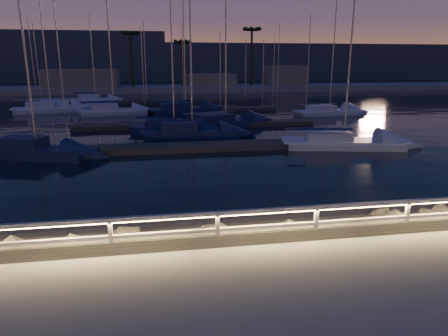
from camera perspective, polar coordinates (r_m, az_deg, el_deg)
The scene contains 20 objects.
ground at distance 12.31m, azimuth 8.49°, elevation -10.21°, with size 400.00×400.00×0.00m, color #A29C92.
harbor_water at distance 42.39m, azimuth -4.62°, elevation 6.48°, with size 400.00×440.00×0.60m.
guard_rail at distance 11.98m, azimuth 8.31°, elevation -6.88°, with size 44.11×0.12×1.06m.
floating_docks at distance 43.58m, azimuth -4.78°, elevation 7.45°, with size 22.00×36.00×0.40m.
far_shore at distance 84.83m, azimuth -7.34°, elevation 11.44°, with size 160.00×14.00×5.20m.
palm_left at distance 82.84m, azimuth -13.24°, elevation 17.92°, with size 3.00×3.00×11.20m.
palm_center at distance 83.84m, azimuth -5.99°, elevation 17.25°, with size 3.00×3.00×9.70m.
palm_right at distance 85.07m, azimuth 4.00°, elevation 18.77°, with size 3.00×3.00×12.20m.
distant_hills at distance 145.45m, azimuth -17.41°, elevation 14.03°, with size 230.00×37.50×18.00m.
sailboat_a at distance 27.81m, azimuth -25.51°, elevation 2.36°, with size 7.75×4.47×12.83m.
sailboat_b at distance 31.75m, azimuth -4.94°, elevation 5.13°, with size 8.01×2.68×13.50m.
sailboat_c at distance 33.89m, azimuth -7.44°, elevation 5.61°, with size 7.67×4.77×12.66m.
sailboat_g at distance 37.06m, azimuth -0.09°, elevation 6.59°, with size 9.04×5.33×14.85m.
sailboat_h at distance 29.08m, azimuth 16.26°, elevation 3.65°, with size 8.80×4.21×14.36m.
sailboat_i at distance 47.53m, azimuth -15.69°, elevation 7.90°, with size 8.06×3.64×13.34m.
sailboat_j at distance 53.52m, azimuth -22.11°, elevation 8.09°, with size 8.81×3.22×14.73m.
sailboat_k at distance 47.69m, azimuth -5.76°, elevation 8.37°, with size 9.04×5.13×14.81m.
sailboat_l at distance 47.23m, azimuth 14.57°, elevation 7.87°, with size 8.52×3.56×13.99m.
sailboat_m at distance 63.03m, azimuth -18.01°, elevation 9.29°, with size 7.50×3.05×12.50m.
sailboat_n at distance 52.47m, azimuth -23.73°, elevation 7.81°, with size 8.88×3.92×14.64m.
Camera 1 is at (-3.59, -10.57, 5.18)m, focal length 32.00 mm.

